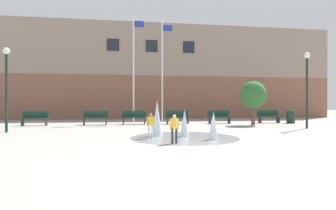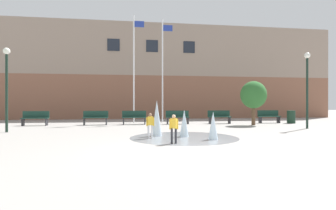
% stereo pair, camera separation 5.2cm
% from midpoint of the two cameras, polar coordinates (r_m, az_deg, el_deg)
% --- Properties ---
extents(ground_plane, '(100.00, 100.00, 0.00)m').
position_cam_midpoint_polar(ground_plane, '(7.48, 7.01, -10.11)').
color(ground_plane, gray).
extents(library_building, '(36.00, 6.05, 8.95)m').
position_cam_midpoint_polar(library_building, '(27.42, -3.92, 6.71)').
color(library_building, brown).
rests_on(library_building, ground).
extents(splash_fountain, '(4.33, 4.33, 1.51)m').
position_cam_midpoint_polar(splash_fountain, '(10.69, 2.35, -4.22)').
color(splash_fountain, gray).
rests_on(splash_fountain, ground).
extents(park_bench_far_left, '(1.60, 0.44, 0.91)m').
position_cam_midpoint_polar(park_bench_far_left, '(18.48, -26.85, -2.53)').
color(park_bench_far_left, '#28282D').
rests_on(park_bench_far_left, ground).
extents(park_bench_left_of_flagpoles, '(1.60, 0.44, 0.91)m').
position_cam_midpoint_polar(park_bench_left_of_flagpoles, '(17.70, -15.41, -2.64)').
color(park_bench_left_of_flagpoles, '#28282D').
rests_on(park_bench_left_of_flagpoles, ground).
extents(park_bench_under_left_flagpole, '(1.60, 0.44, 0.91)m').
position_cam_midpoint_polar(park_bench_under_left_flagpole, '(17.55, -7.28, -2.66)').
color(park_bench_under_left_flagpole, '#28282D').
rests_on(park_bench_under_left_flagpole, ground).
extents(park_bench_center, '(1.60, 0.44, 0.91)m').
position_cam_midpoint_polar(park_bench_center, '(17.84, 2.17, -2.61)').
color(park_bench_center, '#28282D').
rests_on(park_bench_center, ground).
extents(park_bench_under_right_flagpole, '(1.60, 0.44, 0.91)m').
position_cam_midpoint_polar(park_bench_under_right_flagpole, '(18.60, 11.19, -2.50)').
color(park_bench_under_right_flagpole, '#28282D').
rests_on(park_bench_under_right_flagpole, ground).
extents(park_bench_near_trashcan, '(1.60, 0.44, 0.91)m').
position_cam_midpoint_polar(park_bench_near_trashcan, '(20.24, 21.18, -2.30)').
color(park_bench_near_trashcan, '#28282D').
rests_on(park_bench_near_trashcan, ground).
extents(child_with_pink_shirt, '(0.31, 0.14, 0.99)m').
position_cam_midpoint_polar(child_with_pink_shirt, '(10.26, -3.75, -4.07)').
color(child_with_pink_shirt, silver).
rests_on(child_with_pink_shirt, ground).
extents(child_running, '(0.31, 0.23, 0.99)m').
position_cam_midpoint_polar(child_running, '(8.88, 1.43, -4.72)').
color(child_running, '#28282D').
rests_on(child_running, ground).
extents(flagpole_left, '(0.80, 0.10, 7.84)m').
position_cam_midpoint_polar(flagpole_left, '(19.45, -7.28, 8.50)').
color(flagpole_left, silver).
rests_on(flagpole_left, ground).
extents(flagpole_right, '(0.80, 0.10, 7.63)m').
position_cam_midpoint_polar(flagpole_right, '(19.57, -1.04, 8.13)').
color(flagpole_right, silver).
rests_on(flagpole_right, ground).
extents(lamp_post_left_lane, '(0.32, 0.32, 4.04)m').
position_cam_midpoint_polar(lamp_post_left_lane, '(14.71, -31.61, 5.16)').
color(lamp_post_left_lane, '#192D23').
rests_on(lamp_post_left_lane, ground).
extents(lamp_post_right_lane, '(0.32, 0.32, 4.20)m').
position_cam_midpoint_polar(lamp_post_right_lane, '(16.44, 28.12, 4.94)').
color(lamp_post_right_lane, '#192D23').
rests_on(lamp_post_right_lane, ground).
extents(trash_can, '(0.56, 0.56, 0.90)m').
position_cam_midpoint_polar(trash_can, '(20.49, 25.29, -2.35)').
color(trash_can, '#193323').
rests_on(trash_can, ground).
extents(street_tree_near_building, '(1.64, 1.64, 2.83)m').
position_cam_midpoint_polar(street_tree_near_building, '(17.67, 18.19, 2.07)').
color(street_tree_near_building, brown).
rests_on(street_tree_near_building, ground).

